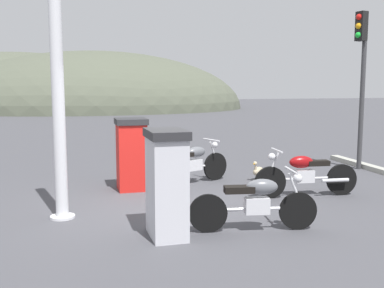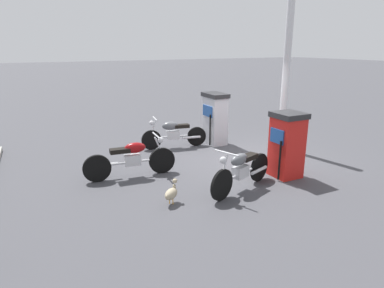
% 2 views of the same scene
% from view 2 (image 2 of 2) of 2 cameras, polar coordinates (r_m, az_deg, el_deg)
% --- Properties ---
extents(ground_plane, '(120.00, 120.00, 0.00)m').
position_cam_2_polar(ground_plane, '(9.17, 7.32, -2.44)').
color(ground_plane, '#424247').
extents(fuel_pump_near, '(0.59, 0.86, 1.54)m').
position_cam_2_polar(fuel_pump_near, '(10.36, 3.82, 4.32)').
color(fuel_pump_near, silver).
rests_on(fuel_pump_near, ground).
extents(fuel_pump_far, '(0.69, 0.68, 1.49)m').
position_cam_2_polar(fuel_pump_far, '(7.98, 15.56, -0.07)').
color(fuel_pump_far, red).
rests_on(fuel_pump_far, ground).
extents(motorcycle_near_pump, '(1.91, 0.68, 0.93)m').
position_cam_2_polar(motorcycle_near_pump, '(9.94, -3.17, 1.93)').
color(motorcycle_near_pump, black).
rests_on(motorcycle_near_pump, ground).
extents(motorcycle_far_pump, '(1.88, 0.81, 0.95)m').
position_cam_2_polar(motorcycle_far_pump, '(7.07, 8.24, -4.12)').
color(motorcycle_far_pump, black).
rests_on(motorcycle_far_pump, ground).
extents(motorcycle_extra, '(2.09, 0.60, 0.95)m').
position_cam_2_polar(motorcycle_extra, '(7.83, -10.07, -2.35)').
color(motorcycle_extra, black).
rests_on(motorcycle_extra, ground).
extents(wandering_duck, '(0.42, 0.37, 0.46)m').
position_cam_2_polar(wandering_duck, '(6.52, -3.47, -8.19)').
color(wandering_duck, tan).
rests_on(wandering_duck, ground).
extents(canopy_support_pole, '(0.40, 0.40, 4.20)m').
position_cam_2_polar(canopy_support_pole, '(9.96, 15.38, 10.53)').
color(canopy_support_pole, silver).
rests_on(canopy_support_pole, ground).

